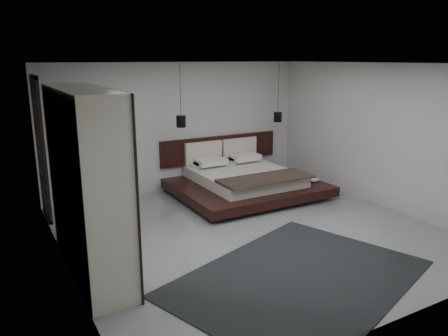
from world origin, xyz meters
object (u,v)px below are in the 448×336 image
pendant_left (181,121)px  wardrobe (86,182)px  rug (299,278)px  bed (244,180)px  pendant_right (278,117)px  lattice_screen (41,149)px

pendant_left → wardrobe: size_ratio=0.51×
wardrobe → rug: (2.34, -1.69, -1.25)m
bed → pendant_right: bearing=21.8°
pendant_right → wardrobe: size_ratio=0.53×
pendant_left → rug: pendant_left is taller
lattice_screen → bed: lattice_screen is taller
pendant_right → rug: pendant_right is taller
lattice_screen → bed: bearing=-7.9°
lattice_screen → pendant_left: size_ratio=1.99×
wardrobe → rug: wardrobe is taller
bed → pendant_left: bearing=158.2°
bed → rug: (-1.36, -3.60, -0.29)m
pendant_right → pendant_left: bearing=180.0°
lattice_screen → wardrobe: lattice_screen is taller
bed → wardrobe: (-3.70, -1.91, 0.96)m
bed → rug: bed is taller
lattice_screen → rug: bearing=-58.0°
pendant_left → wardrobe: bearing=-135.8°
bed → wardrobe: 4.28m
bed → pendant_left: pendant_left is taller
lattice_screen → pendant_right: 5.19m
wardrobe → rug: 3.15m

